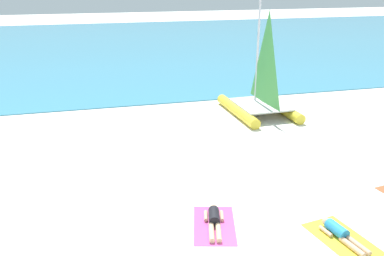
% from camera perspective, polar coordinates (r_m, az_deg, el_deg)
% --- Properties ---
extents(ground_plane, '(120.00, 120.00, 0.00)m').
position_cam_1_polar(ground_plane, '(19.34, -3.14, 0.74)').
color(ground_plane, white).
extents(ocean_water, '(120.00, 40.00, 0.05)m').
position_cam_1_polar(ocean_water, '(41.49, -9.72, 10.89)').
color(ocean_water, teal).
rests_on(ocean_water, ground).
extents(sailboat_yellow, '(2.84, 4.30, 5.49)m').
position_cam_1_polar(sailboat_yellow, '(20.52, 9.13, 4.04)').
color(sailboat_yellow, yellow).
rests_on(sailboat_yellow, ground).
extents(towel_left, '(1.56, 2.12, 0.01)m').
position_cam_1_polar(towel_left, '(11.71, 3.01, -12.90)').
color(towel_left, '#D84C99').
rests_on(towel_left, ground).
extents(sunbather_left, '(0.79, 1.55, 0.30)m').
position_cam_1_polar(sunbather_left, '(11.70, 3.01, -12.20)').
color(sunbather_left, black).
rests_on(sunbather_left, towel_left).
extents(towel_middle, '(1.39, 2.05, 0.01)m').
position_cam_1_polar(towel_middle, '(11.81, 19.46, -13.85)').
color(towel_middle, yellow).
rests_on(towel_middle, ground).
extents(sunbather_middle, '(0.65, 1.57, 0.30)m').
position_cam_1_polar(sunbather_middle, '(11.78, 19.31, -13.19)').
color(sunbather_middle, '#268CCC').
rests_on(sunbather_middle, towel_middle).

